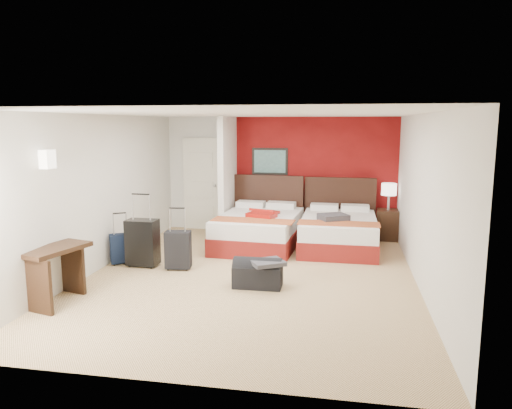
% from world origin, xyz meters
% --- Properties ---
extents(ground, '(6.50, 6.50, 0.00)m').
position_xyz_m(ground, '(0.00, 0.00, 0.00)').
color(ground, '#D5B683').
rests_on(ground, ground).
extents(room_walls, '(5.02, 6.52, 2.50)m').
position_xyz_m(room_walls, '(-1.40, 1.42, 1.26)').
color(room_walls, silver).
rests_on(room_walls, ground).
extents(red_accent_panel, '(3.50, 0.04, 2.50)m').
position_xyz_m(red_accent_panel, '(0.75, 3.23, 1.25)').
color(red_accent_panel, maroon).
rests_on(red_accent_panel, ground).
extents(partition_wall, '(0.12, 1.20, 2.50)m').
position_xyz_m(partition_wall, '(-1.00, 2.61, 1.25)').
color(partition_wall, silver).
rests_on(partition_wall, ground).
extents(entry_door, '(0.82, 0.06, 2.05)m').
position_xyz_m(entry_door, '(-1.75, 3.20, 1.02)').
color(entry_door, silver).
rests_on(entry_door, ground).
extents(bed_left, '(1.59, 2.18, 0.62)m').
position_xyz_m(bed_left, '(-0.21, 1.86, 0.31)').
color(bed_left, silver).
rests_on(bed_left, ground).
extents(bed_right, '(1.42, 2.01, 0.60)m').
position_xyz_m(bed_right, '(1.32, 1.95, 0.30)').
color(bed_right, silver).
rests_on(bed_right, ground).
extents(red_suitcase_open, '(0.70, 0.82, 0.09)m').
position_xyz_m(red_suitcase_open, '(-0.11, 1.76, 0.67)').
color(red_suitcase_open, '#9E130D').
rests_on(red_suitcase_open, bed_left).
extents(jacket_bundle, '(0.62, 0.58, 0.12)m').
position_xyz_m(jacket_bundle, '(1.22, 1.65, 0.66)').
color(jacket_bundle, '#3C3C41').
rests_on(jacket_bundle, bed_right).
extents(nightstand, '(0.47, 0.47, 0.62)m').
position_xyz_m(nightstand, '(2.29, 2.88, 0.31)').
color(nightstand, black).
rests_on(nightstand, ground).
extents(table_lamp, '(0.34, 0.34, 0.54)m').
position_xyz_m(table_lamp, '(2.29, 2.88, 0.89)').
color(table_lamp, silver).
rests_on(table_lamp, nightstand).
extents(suitcase_black, '(0.51, 0.33, 0.76)m').
position_xyz_m(suitcase_black, '(-1.88, 0.20, 0.38)').
color(suitcase_black, black).
rests_on(suitcase_black, ground).
extents(suitcase_charcoal, '(0.44, 0.30, 0.60)m').
position_xyz_m(suitcase_charcoal, '(-1.24, 0.13, 0.30)').
color(suitcase_charcoal, black).
rests_on(suitcase_charcoal, ground).
extents(suitcase_navy, '(0.41, 0.37, 0.49)m').
position_xyz_m(suitcase_navy, '(-2.29, 0.25, 0.24)').
color(suitcase_navy, black).
rests_on(suitcase_navy, ground).
extents(duffel_bag, '(0.71, 0.39, 0.36)m').
position_xyz_m(duffel_bag, '(0.19, -0.48, 0.18)').
color(duffel_bag, black).
rests_on(duffel_bag, ground).
extents(jacket_draped, '(0.59, 0.56, 0.06)m').
position_xyz_m(jacket_draped, '(0.34, -0.53, 0.39)').
color(jacket_draped, '#3E3E43').
rests_on(jacket_draped, duffel_bag).
extents(desk, '(0.67, 0.99, 0.76)m').
position_xyz_m(desk, '(-2.31, -1.58, 0.38)').
color(desk, '#311C10').
rests_on(desk, ground).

